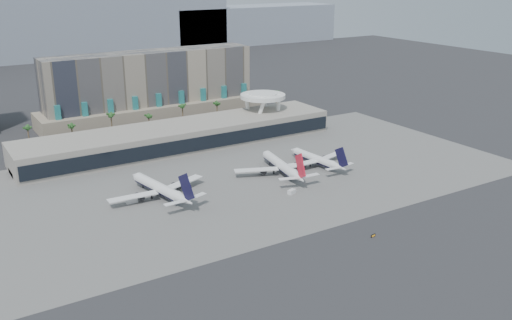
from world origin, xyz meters
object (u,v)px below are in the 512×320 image
airliner_right (316,159)px  service_vehicle_a (132,200)px  airliner_centre (282,166)px  airliner_left (160,188)px  service_vehicle_b (292,192)px  taxiway_sign (373,236)px

airliner_right → service_vehicle_a: 91.32m
airliner_centre → airliner_right: airliner_centre is taller
airliner_left → airliner_right: size_ratio=1.15×
service_vehicle_b → taxiway_sign: bearing=-107.1°
airliner_left → airliner_right: bearing=-11.6°
airliner_centre → airliner_left: bearing=-173.0°
service_vehicle_b → taxiway_sign: size_ratio=1.60×
airliner_centre → airliner_right: bearing=11.1°
airliner_centre → taxiway_sign: bearing=-87.3°
airliner_left → taxiway_sign: size_ratio=20.59×
airliner_centre → service_vehicle_a: 71.00m
airliner_centre → service_vehicle_b: airliner_centre is taller
service_vehicle_a → airliner_centre: bearing=-1.7°
airliner_left → airliner_centre: airliner_left is taller
airliner_left → taxiway_sign: (49.85, -73.78, -3.53)m
service_vehicle_b → taxiway_sign: 48.34m
airliner_right → service_vehicle_a: bearing=173.5°
airliner_right → service_vehicle_b: 38.33m
airliner_centre → service_vehicle_a: airliner_centre is taller
airliner_left → airliner_centre: 58.74m
airliner_right → service_vehicle_a: size_ratio=8.77×
service_vehicle_b → airliner_left: bearing=133.7°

